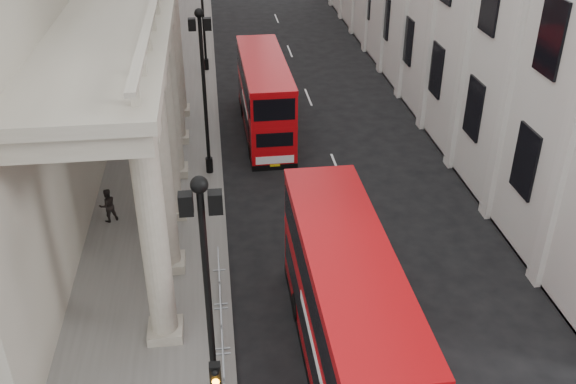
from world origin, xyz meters
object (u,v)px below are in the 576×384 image
object	(u,v)px
lamp_post_mid	(204,83)
lamp_post_north	(202,3)
pedestrian_a	(157,206)
pedestrian_b	(108,205)
lamp_post_south	(208,295)
bus_far	(264,95)
pedestrian_c	(146,195)
bus_near	(346,308)

from	to	relation	value
lamp_post_mid	lamp_post_north	world-z (taller)	same
pedestrian_a	pedestrian_b	xyz separation A→B (m)	(-2.18, 0.37, -0.04)
lamp_post_south	lamp_post_mid	bearing A→B (deg)	90.00
lamp_post_south	bus_far	distance (m)	21.35
bus_far	pedestrian_b	distance (m)	12.06
lamp_post_mid	bus_far	distance (m)	6.50
lamp_post_north	pedestrian_c	xyz separation A→B (m)	(-2.86, -19.60, -3.90)
lamp_post_south	lamp_post_north	bearing A→B (deg)	90.00
lamp_post_north	lamp_post_mid	bearing A→B (deg)	-90.00
pedestrian_b	pedestrian_c	bearing A→B (deg)	171.46
pedestrian_b	bus_near	bearing A→B (deg)	104.32
bus_near	pedestrian_b	size ratio (longest dim) A/B	6.78
lamp_post_north	pedestrian_a	size ratio (longest dim) A/B	5.01
bus_far	pedestrian_b	bearing A→B (deg)	-131.55
lamp_post_north	pedestrian_b	distance (m)	21.04
lamp_post_mid	bus_far	world-z (taller)	lamp_post_mid
bus_near	pedestrian_c	size ratio (longest dim) A/B	6.02
lamp_post_mid	lamp_post_north	xyz separation A→B (m)	(0.00, 16.00, 0.00)
pedestrian_c	bus_near	bearing A→B (deg)	-54.01
lamp_post_south	lamp_post_mid	distance (m)	16.00
bus_far	pedestrian_b	world-z (taller)	bus_far
lamp_post_mid	pedestrian_a	distance (m)	6.46
lamp_post_south	pedestrian_c	xyz separation A→B (m)	(-2.86, 12.40, -3.90)
lamp_post_south	bus_far	xyz separation A→B (m)	(3.29, 20.93, -2.67)
bus_far	bus_near	bearing A→B (deg)	-88.15
bus_near	pedestrian_b	distance (m)	13.27
lamp_post_south	pedestrian_b	world-z (taller)	lamp_post_south
lamp_post_north	pedestrian_b	bearing A→B (deg)	-102.67
bus_far	pedestrian_a	world-z (taller)	bus_far
lamp_post_north	pedestrian_a	distance (m)	21.04
pedestrian_a	pedestrian_b	distance (m)	2.21
lamp_post_north	pedestrian_b	size ratio (longest dim) A/B	5.24
lamp_post_south	pedestrian_b	bearing A→B (deg)	110.93
lamp_post_south	lamp_post_north	size ratio (longest dim) A/B	1.00
lamp_post_north	pedestrian_c	size ratio (longest dim) A/B	4.65
lamp_post_north	pedestrian_c	world-z (taller)	lamp_post_north
lamp_post_south	lamp_post_mid	world-z (taller)	same
pedestrian_c	lamp_post_north	bearing A→B (deg)	83.71
lamp_post_south	bus_near	bearing A→B (deg)	24.94
bus_far	pedestrian_a	bearing A→B (deg)	-121.66
lamp_post_mid	lamp_post_south	bearing A→B (deg)	-90.00
pedestrian_a	pedestrian_b	size ratio (longest dim) A/B	1.04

